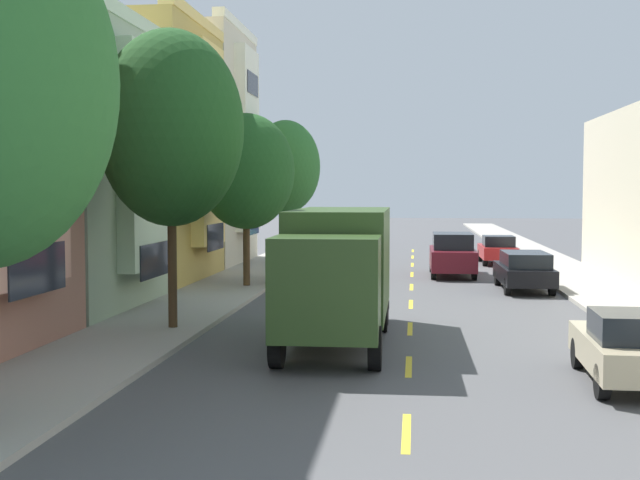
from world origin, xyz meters
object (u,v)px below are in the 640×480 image
Objects in this scene: street_tree_third at (246,172)px; parked_wagon_charcoal at (339,243)px; street_tree_farthest at (286,167)px; moving_burgundy_sedan at (452,254)px; parked_hatchback_red at (498,250)px; parked_pickup_navy at (353,232)px; street_tree_second at (171,128)px; delivery_box_truck at (339,267)px; parked_wagon_black at (524,270)px; parked_pickup_teal at (347,237)px; parked_sedan_orange at (309,266)px; parked_hatchback_champagne at (630,347)px.

parked_wagon_charcoal is at bearing 82.35° from street_tree_third.
moving_burgundy_sedan is at bearing -26.37° from street_tree_farthest.
street_tree_farthest reaches higher than moving_burgundy_sedan.
parked_hatchback_red is 18.34m from parked_pickup_navy.
parked_hatchback_red is at bearing 64.00° from street_tree_second.
parked_pickup_navy is at bearing 93.74° from delivery_box_truck.
street_tree_second is 15.79m from parked_wagon_black.
parked_hatchback_red is 0.84× the size of moving_burgundy_sedan.
moving_burgundy_sedan reaches higher than parked_pickup_teal.
street_tree_farthest is 9.23m from parked_sedan_orange.
street_tree_second is at bearing -93.05° from parked_pickup_navy.
street_tree_second is 10.00m from street_tree_third.
delivery_box_truck is (4.60, -20.74, -3.13)m from street_tree_farthest.
street_tree_third reaches higher than parked_wagon_black.
street_tree_third is at bearing 113.11° from delivery_box_truck.
delivery_box_truck is (4.60, -10.78, -2.67)m from street_tree_third.
parked_wagon_charcoal is (2.15, 16.04, -3.77)m from street_tree_third.
parked_hatchback_red is at bearing -23.81° from parked_wagon_charcoal.
delivery_box_truck reaches higher than parked_wagon_charcoal.
delivery_box_truck is at bearing -105.14° from parked_hatchback_red.
street_tree_second is at bearing -94.73° from parked_wagon_charcoal.
moving_burgundy_sedan is at bearing -74.64° from parked_pickup_navy.
street_tree_third is at bearing -97.65° from parked_wagon_charcoal.
parked_wagon_black is 5.80m from moving_burgundy_sedan.
street_tree_farthest is at bearing 113.38° from parked_hatchback_champagne.
parked_hatchback_red is 0.75× the size of parked_pickup_navy.
parked_pickup_teal is (-8.69, 10.09, 0.07)m from parked_hatchback_red.
street_tree_farthest reaches higher than parked_pickup_navy.
delivery_box_truck is at bearing -85.73° from parked_pickup_teal.
street_tree_third is 22.72m from parked_pickup_teal.
street_tree_farthest is at bearing 105.45° from parked_sedan_orange.
street_tree_farthest is at bearing 90.00° from street_tree_second.
street_tree_farthest reaches higher than delivery_box_truck.
street_tree_second is 19.93m from street_tree_farthest.
street_tree_third is at bearing -90.00° from street_tree_farthest.
parked_hatchback_champagne is (8.60, -30.97, -0.05)m from parked_wagon_charcoal.
street_tree_farthest is 21.47m from delivery_box_truck.
street_tree_third is 1.39× the size of moving_burgundy_sedan.
parked_wagon_charcoal is 1.05× the size of parked_sedan_orange.
parked_wagon_black is (6.09, 11.44, -1.11)m from delivery_box_truck.
parked_pickup_teal is 6.02m from parked_pickup_navy.
street_tree_farthest is at bearing 102.50° from delivery_box_truck.
parked_pickup_teal is 1.11× the size of moving_burgundy_sedan.
street_tree_second is at bearing -90.00° from street_tree_farthest.
parked_wagon_black is at bearing 61.95° from delivery_box_truck.
street_tree_farthest is 10.01m from moving_burgundy_sedan.
street_tree_third is 1.41× the size of parked_wagon_charcoal.
street_tree_third is at bearing 90.00° from street_tree_second.
parked_pickup_navy reaches higher than parked_wagon_black.
parked_wagon_black is at bearing 44.81° from street_tree_second.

